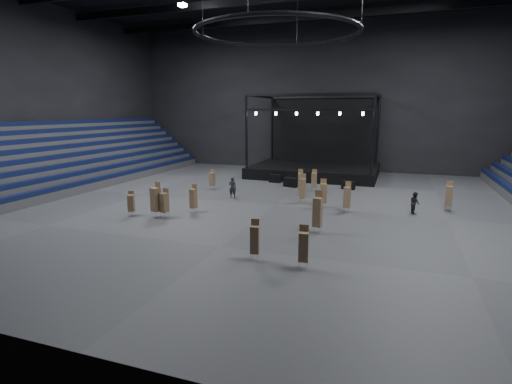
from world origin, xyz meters
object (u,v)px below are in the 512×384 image
(stage, at_px, (316,163))
(chair_stack_9, at_px, (347,197))
(flight_case_right, at_px, (348,185))
(chair_stack_4, at_px, (303,246))
(chair_stack_3, at_px, (156,199))
(chair_stack_6, at_px, (164,202))
(chair_stack_2, at_px, (255,239))
(chair_stack_5, at_px, (303,188))
(chair_stack_8, at_px, (323,193))
(flight_case_mid, at_px, (291,182))
(crew_member, at_px, (415,203))
(chair_stack_12, at_px, (193,198))
(man_center, at_px, (233,187))
(chair_stack_0, at_px, (314,180))
(chair_stack_14, at_px, (301,182))
(chair_stack_11, at_px, (318,211))
(chair_stack_1, at_px, (449,195))
(flight_case_left, at_px, (275,179))
(chair_stack_13, at_px, (212,179))
(chair_stack_7, at_px, (131,203))

(stage, distance_m, chair_stack_9, 17.56)
(flight_case_right, xyz_separation_m, chair_stack_4, (0.32, -20.64, 0.72))
(chair_stack_3, bearing_deg, chair_stack_6, 33.44)
(flight_case_right, height_order, chair_stack_2, chair_stack_2)
(chair_stack_3, distance_m, chair_stack_5, 11.71)
(chair_stack_8, bearing_deg, chair_stack_9, -41.61)
(flight_case_mid, xyz_separation_m, crew_member, (11.18, -7.10, 0.35))
(flight_case_right, bearing_deg, crew_member, -53.71)
(stage, relative_size, flight_case_mid, 10.23)
(chair_stack_2, relative_size, chair_stack_12, 0.99)
(chair_stack_2, bearing_deg, chair_stack_8, 71.69)
(man_center, bearing_deg, stage, -117.36)
(chair_stack_6, bearing_deg, crew_member, 36.75)
(flight_case_right, xyz_separation_m, crew_member, (5.67, -7.72, 0.40))
(flight_case_right, relative_size, chair_stack_0, 0.60)
(chair_stack_2, xyz_separation_m, chair_stack_14, (-1.47, 16.17, 0.10))
(chair_stack_4, relative_size, chair_stack_11, 0.80)
(chair_stack_9, bearing_deg, chair_stack_0, 128.95)
(chair_stack_4, xyz_separation_m, man_center, (-9.32, 13.48, -0.23))
(flight_case_right, distance_m, chair_stack_12, 16.16)
(flight_case_right, distance_m, crew_member, 9.58)
(chair_stack_12, bearing_deg, chair_stack_6, -112.00)
(chair_stack_1, bearing_deg, chair_stack_0, 161.60)
(flight_case_right, relative_size, chair_stack_8, 0.54)
(chair_stack_8, height_order, chair_stack_11, chair_stack_11)
(chair_stack_8, relative_size, crew_member, 1.40)
(chair_stack_1, bearing_deg, chair_stack_5, -172.36)
(flight_case_right, bearing_deg, man_center, -141.50)
(flight_case_mid, relative_size, chair_stack_2, 0.65)
(chair_stack_5, xyz_separation_m, chair_stack_9, (3.78, -1.91, -0.05))
(chair_stack_5, height_order, man_center, chair_stack_5)
(chair_stack_4, xyz_separation_m, chair_stack_14, (-4.03, 16.47, 0.07))
(chair_stack_4, height_order, man_center, chair_stack_4)
(stage, relative_size, man_center, 7.83)
(flight_case_left, height_order, chair_stack_0, chair_stack_0)
(flight_case_left, distance_m, chair_stack_11, 17.75)
(flight_case_left, bearing_deg, chair_stack_6, -101.41)
(chair_stack_5, distance_m, chair_stack_12, 8.96)
(flight_case_left, bearing_deg, stage, 64.87)
(flight_case_right, relative_size, chair_stack_9, 0.53)
(chair_stack_9, height_order, chair_stack_13, chair_stack_9)
(stage, xyz_separation_m, crew_member, (10.35, -15.30, -0.65))
(chair_stack_7, bearing_deg, chair_stack_5, 14.71)
(chair_stack_2, distance_m, chair_stack_4, 2.57)
(chair_stack_2, bearing_deg, chair_stack_13, 109.82)
(chair_stack_7, bearing_deg, flight_case_right, 25.94)
(flight_case_mid, distance_m, chair_stack_8, 8.83)
(flight_case_left, relative_size, flight_case_mid, 0.91)
(flight_case_left, height_order, chair_stack_5, chair_stack_5)
(chair_stack_9, height_order, chair_stack_12, chair_stack_9)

